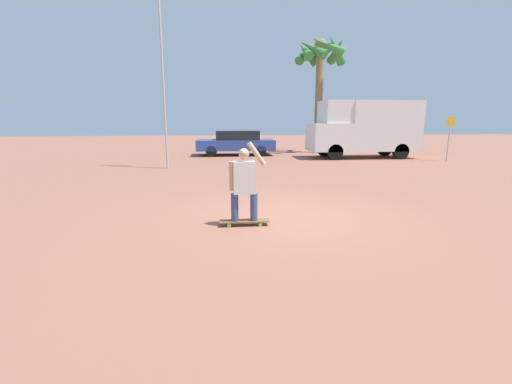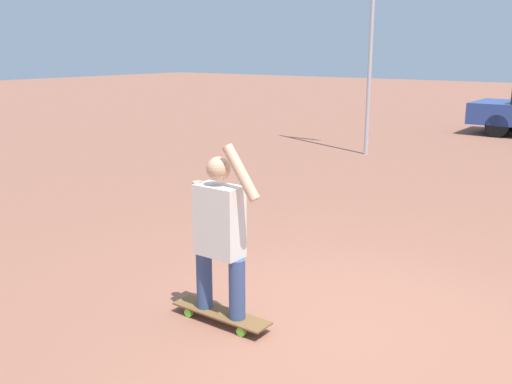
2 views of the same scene
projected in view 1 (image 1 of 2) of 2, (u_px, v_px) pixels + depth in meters
ground_plane at (288, 217)px, 7.13m from camera, size 80.00×80.00×0.00m
skateboard at (244, 221)px, 6.55m from camera, size 0.95×0.23×0.10m
person_skateboarder at (244, 181)px, 6.39m from camera, size 0.69×0.22×1.50m
camper_van at (365, 127)px, 18.14m from camera, size 5.67×2.01×2.97m
parked_car_blue at (236, 142)px, 19.71m from camera, size 4.43×1.94×1.41m
palm_tree_near_van at (320, 60)px, 20.43m from camera, size 3.19×3.21×6.81m
flagpole at (164, 57)px, 13.48m from camera, size 1.08×0.12×7.69m
street_sign at (449, 133)px, 16.61m from camera, size 0.44×0.06×2.14m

